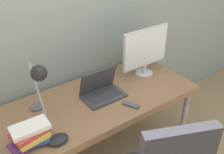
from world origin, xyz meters
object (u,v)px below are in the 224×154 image
at_px(monitor, 145,50).
at_px(laptop, 102,91).
at_px(desk_lamp, 39,79).
at_px(book_stack, 30,135).
at_px(game_controller, 58,139).

bearing_deg(monitor, laptop, -172.17).
bearing_deg(desk_lamp, book_stack, -132.93).
xyz_separation_m(monitor, game_controller, (-1.06, -0.34, -0.23)).
relative_size(desk_lamp, game_controller, 3.15).
relative_size(monitor, desk_lamp, 1.12).
bearing_deg(laptop, book_stack, -165.05).
relative_size(laptop, monitor, 0.67).
height_order(laptop, book_stack, laptop).
distance_m(laptop, monitor, 0.57).
height_order(laptop, desk_lamp, desk_lamp).
bearing_deg(laptop, desk_lamp, 179.32).
distance_m(laptop, desk_lamp, 0.58).
bearing_deg(laptop, monitor, 7.83).
bearing_deg(game_controller, desk_lamp, 84.04).
xyz_separation_m(desk_lamp, book_stack, (-0.17, -0.19, -0.27)).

